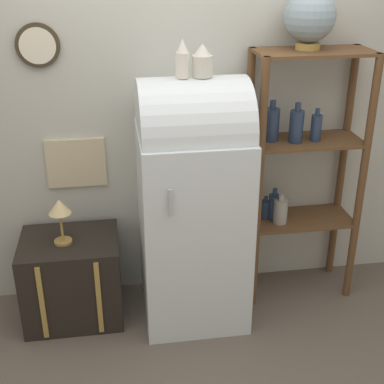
{
  "coord_description": "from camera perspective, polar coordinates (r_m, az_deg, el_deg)",
  "views": [
    {
      "loc": [
        -0.46,
        -2.71,
        2.22
      ],
      "look_at": [
        -0.0,
        0.22,
        0.86
      ],
      "focal_mm": 50.0,
      "sensor_mm": 36.0,
      "label": 1
    }
  ],
  "objects": [
    {
      "name": "refrigerator",
      "position": [
        3.28,
        0.07,
        -0.7
      ],
      "size": [
        0.64,
        0.7,
        1.56
      ],
      "color": "silver",
      "rests_on": "ground_plane"
    },
    {
      "name": "vase_center",
      "position": [
        3.03,
        1.11,
        13.75
      ],
      "size": [
        0.12,
        0.12,
        0.18
      ],
      "color": "beige",
      "rests_on": "refrigerator"
    },
    {
      "name": "ground_plane",
      "position": [
        3.53,
        0.62,
        -14.25
      ],
      "size": [
        12.0,
        12.0,
        0.0
      ],
      "primitive_type": "plane",
      "color": "#60564C"
    },
    {
      "name": "shelf_unit",
      "position": [
        3.51,
        11.46,
        3.16
      ],
      "size": [
        0.73,
        0.36,
        1.67
      ],
      "color": "brown",
      "rests_on": "ground_plane"
    },
    {
      "name": "globe",
      "position": [
        3.33,
        12.49,
        17.78
      ],
      "size": [
        0.3,
        0.3,
        0.34
      ],
      "color": "#AD8942",
      "rests_on": "shelf_unit"
    },
    {
      "name": "wall_back",
      "position": [
        3.43,
        -0.93,
        9.96
      ],
      "size": [
        7.0,
        0.09,
        2.7
      ],
      "color": "#B7B7AD",
      "rests_on": "ground_plane"
    },
    {
      "name": "vase_left",
      "position": [
        2.99,
        -1.03,
        13.93
      ],
      "size": [
        0.07,
        0.07,
        0.21
      ],
      "color": "silver",
      "rests_on": "refrigerator"
    },
    {
      "name": "desk_lamp",
      "position": [
        3.3,
        -13.93,
        -1.94
      ],
      "size": [
        0.14,
        0.14,
        0.29
      ],
      "color": "#AD8942",
      "rests_on": "suitcase_trunk"
    },
    {
      "name": "suitcase_trunk",
      "position": [
        3.57,
        -12.62,
        -8.94
      ],
      "size": [
        0.61,
        0.5,
        0.56
      ],
      "color": "black",
      "rests_on": "ground_plane"
    }
  ]
}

